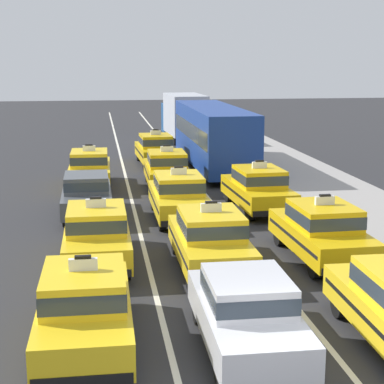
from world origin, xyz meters
name	(u,v)px	position (x,y,z in m)	size (l,w,h in m)	color
lane_stripe_left_center	(128,185)	(-1.60, 20.00, 0.00)	(0.14, 80.00, 0.01)	silver
lane_stripe_center_right	(196,183)	(1.60, 20.00, 0.00)	(0.14, 80.00, 0.01)	silver
sidewalk_curb	(352,201)	(7.20, 15.00, 0.07)	(4.00, 90.00, 0.15)	#9E9993
taxi_left_nearest	(85,306)	(-3.25, 3.34, 0.88)	(1.86, 4.58, 1.96)	black
taxi_left_second	(97,233)	(-3.01, 8.70, 0.88)	(1.84, 4.57, 1.96)	black
sedan_left_third	(87,194)	(-3.36, 14.32, 0.85)	(1.79, 4.31, 1.58)	black
taxi_left_fourth	(90,168)	(-3.30, 19.78, 0.88)	(1.89, 4.59, 1.96)	black
sedan_center_nearest	(246,310)	(-0.10, 2.71, 0.85)	(1.81, 4.32, 1.58)	black
taxi_center_second	(210,239)	(0.07, 7.70, 0.88)	(1.84, 4.57, 1.96)	black
taxi_center_third	(178,195)	(-0.09, 13.39, 0.88)	(1.83, 4.56, 1.96)	black
taxi_center_fourth	(167,169)	(0.11, 19.06, 0.88)	(1.88, 4.58, 1.96)	black
taxi_center_fifth	(156,149)	(0.19, 25.42, 0.88)	(1.99, 4.63, 1.96)	black
taxi_right_second	(322,230)	(3.39, 8.08, 0.88)	(1.93, 4.60, 1.96)	black
taxi_right_third	(258,188)	(3.09, 14.29, 0.88)	(2.01, 4.63, 1.96)	black
bus_right_fourth	(213,134)	(3.11, 24.04, 1.82)	(2.59, 11.22, 3.22)	black
box_truck_right_fifth	(183,115)	(3.08, 35.50, 1.78)	(2.51, 7.04, 3.27)	black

